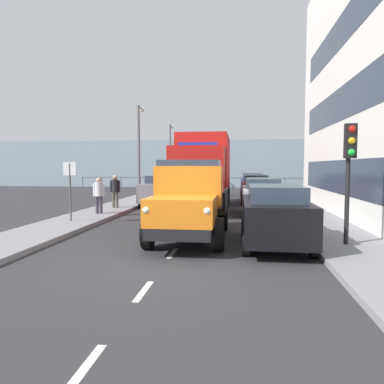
% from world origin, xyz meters
% --- Properties ---
extents(ground_plane, '(80.00, 80.00, 0.00)m').
position_xyz_m(ground_plane, '(0.00, -9.32, 0.00)').
color(ground_plane, '#2D2D30').
extents(sidewalk_left, '(2.17, 36.77, 0.15)m').
position_xyz_m(sidewalk_left, '(-4.73, -9.32, 0.07)').
color(sidewalk_left, gray).
rests_on(sidewalk_left, ground_plane).
extents(sidewalk_right, '(2.17, 36.77, 0.15)m').
position_xyz_m(sidewalk_right, '(4.73, -9.32, 0.07)').
color(sidewalk_right, gray).
rests_on(sidewalk_right, ground_plane).
extents(road_centreline_markings, '(0.12, 32.78, 0.01)m').
position_xyz_m(road_centreline_markings, '(0.00, -8.66, 0.00)').
color(road_centreline_markings, silver).
rests_on(road_centreline_markings, ground_plane).
extents(sea_horizon, '(80.00, 0.80, 5.00)m').
position_xyz_m(sea_horizon, '(0.00, -30.70, 2.50)').
color(sea_horizon, '#84939E').
rests_on(sea_horizon, ground_plane).
extents(seawall_railing, '(28.08, 0.08, 1.20)m').
position_xyz_m(seawall_railing, '(-0.00, -27.10, 0.92)').
color(seawall_railing, '#4C5156').
rests_on(seawall_railing, ground_plane).
extents(truck_vintage_orange, '(2.17, 5.64, 2.43)m').
position_xyz_m(truck_vintage_orange, '(-0.22, -2.55, 1.18)').
color(truck_vintage_orange, black).
rests_on(truck_vintage_orange, ground_plane).
extents(lorry_cargo_red, '(2.58, 8.20, 3.87)m').
position_xyz_m(lorry_cargo_red, '(0.14, -10.84, 2.08)').
color(lorry_cargo_red, red).
rests_on(lorry_cargo_red, ground_plane).
extents(car_black_kerbside_near, '(1.82, 4.06, 1.72)m').
position_xyz_m(car_black_kerbside_near, '(-2.69, -2.04, 0.89)').
color(car_black_kerbside_near, black).
rests_on(car_black_kerbside_near, ground_plane).
extents(car_silver_kerbside_1, '(1.76, 4.48, 1.72)m').
position_xyz_m(car_silver_kerbside_1, '(-2.69, -8.04, 0.90)').
color(car_silver_kerbside_1, '#B7BABF').
rests_on(car_silver_kerbside_1, ground_plane).
extents(car_maroon_kerbside_2, '(1.76, 4.29, 1.72)m').
position_xyz_m(car_maroon_kerbside_2, '(-2.69, -14.38, 0.89)').
color(car_maroon_kerbside_2, maroon).
rests_on(car_maroon_kerbside_2, ground_plane).
extents(car_navy_kerbside_3, '(1.79, 4.05, 1.72)m').
position_xyz_m(car_navy_kerbside_3, '(-2.69, -19.82, 0.89)').
color(car_navy_kerbside_3, navy).
rests_on(car_navy_kerbside_3, ground_plane).
extents(car_grey_oppositeside_0, '(1.83, 3.98, 1.72)m').
position_xyz_m(car_grey_oppositeside_0, '(2.69, -12.05, 0.89)').
color(car_grey_oppositeside_0, slate).
rests_on(car_grey_oppositeside_0, ground_plane).
extents(car_white_oppositeside_1, '(1.88, 4.48, 1.72)m').
position_xyz_m(car_white_oppositeside_1, '(2.69, -17.99, 0.90)').
color(car_white_oppositeside_1, white).
rests_on(car_white_oppositeside_1, ground_plane).
extents(pedestrian_near_railing, '(0.53, 0.34, 1.60)m').
position_xyz_m(pedestrian_near_railing, '(4.46, -7.19, 1.08)').
color(pedestrian_near_railing, '#383342').
rests_on(pedestrian_near_railing, sidewalk_right).
extents(pedestrian_with_bag, '(0.53, 0.34, 1.65)m').
position_xyz_m(pedestrian_with_bag, '(4.52, -9.52, 1.12)').
color(pedestrian_with_bag, '#4C473D').
rests_on(pedestrian_with_bag, sidewalk_right).
extents(traffic_light_near, '(0.28, 0.41, 3.20)m').
position_xyz_m(traffic_light_near, '(-4.56, -1.77, 2.47)').
color(traffic_light_near, black).
rests_on(traffic_light_near, sidewalk_left).
extents(lamp_post_promenade, '(0.32, 1.14, 5.99)m').
position_xyz_m(lamp_post_promenade, '(4.72, -14.94, 3.75)').
color(lamp_post_promenade, '#59595B').
rests_on(lamp_post_promenade, sidewalk_right).
extents(lamp_post_far, '(0.32, 1.14, 6.06)m').
position_xyz_m(lamp_post_far, '(4.80, -26.34, 3.79)').
color(lamp_post_far, '#59595B').
rests_on(lamp_post_far, sidewalk_right).
extents(street_sign, '(0.50, 0.07, 2.25)m').
position_xyz_m(street_sign, '(4.71, -4.94, 1.68)').
color(street_sign, '#4C4C4C').
rests_on(street_sign, sidewalk_right).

